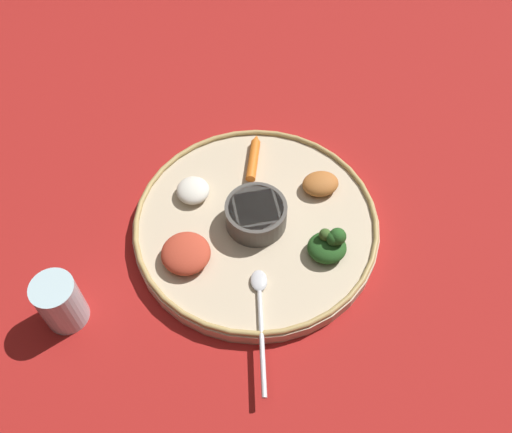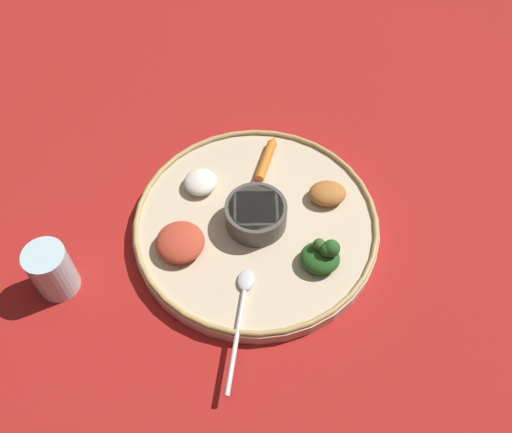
{
  "view_description": "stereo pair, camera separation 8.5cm",
  "coord_description": "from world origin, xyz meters",
  "px_view_note": "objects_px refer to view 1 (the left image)",
  "views": [
    {
      "loc": [
        -0.09,
        0.47,
        0.74
      ],
      "look_at": [
        0.0,
        0.0,
        0.04
      ],
      "focal_mm": 39.81,
      "sensor_mm": 36.0,
      "label": 1
    },
    {
      "loc": [
        -0.17,
        0.45,
        0.74
      ],
      "look_at": [
        0.0,
        0.0,
        0.04
      ],
      "focal_mm": 39.81,
      "sensor_mm": 36.0,
      "label": 2
    }
  ],
  "objects_px": {
    "center_bowl": "(256,214)",
    "spoon": "(260,310)",
    "greens_pile": "(329,245)",
    "carrot_near_spoon": "(254,157)",
    "drinking_glass": "(61,304)"
  },
  "relations": [
    {
      "from": "center_bowl",
      "to": "greens_pile",
      "type": "distance_m",
      "value": 0.12
    },
    {
      "from": "spoon",
      "to": "carrot_near_spoon",
      "type": "height_order",
      "value": "carrot_near_spoon"
    },
    {
      "from": "spoon",
      "to": "carrot_near_spoon",
      "type": "xyz_separation_m",
      "value": [
        0.06,
        -0.26,
        0.0
      ]
    },
    {
      "from": "center_bowl",
      "to": "spoon",
      "type": "bearing_deg",
      "value": 103.28
    },
    {
      "from": "center_bowl",
      "to": "spoon",
      "type": "relative_size",
      "value": 0.51
    },
    {
      "from": "center_bowl",
      "to": "spoon",
      "type": "xyz_separation_m",
      "value": [
        -0.03,
        0.14,
        -0.02
      ]
    },
    {
      "from": "spoon",
      "to": "drinking_glass",
      "type": "distance_m",
      "value": 0.27
    },
    {
      "from": "center_bowl",
      "to": "spoon",
      "type": "distance_m",
      "value": 0.15
    },
    {
      "from": "center_bowl",
      "to": "drinking_glass",
      "type": "bearing_deg",
      "value": 39.58
    },
    {
      "from": "spoon",
      "to": "carrot_near_spoon",
      "type": "bearing_deg",
      "value": -76.92
    },
    {
      "from": "greens_pile",
      "to": "carrot_near_spoon",
      "type": "xyz_separation_m",
      "value": [
        0.14,
        -0.15,
        -0.01
      ]
    },
    {
      "from": "center_bowl",
      "to": "carrot_near_spoon",
      "type": "relative_size",
      "value": 0.98
    },
    {
      "from": "center_bowl",
      "to": "drinking_glass",
      "type": "distance_m",
      "value": 0.3
    },
    {
      "from": "spoon",
      "to": "greens_pile",
      "type": "bearing_deg",
      "value": -125.13
    },
    {
      "from": "greens_pile",
      "to": "drinking_glass",
      "type": "distance_m",
      "value": 0.38
    }
  ]
}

